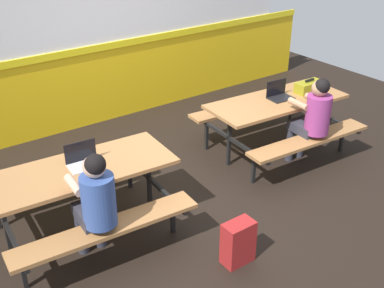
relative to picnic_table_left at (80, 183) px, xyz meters
The scene contains 10 objects.
ground_plane 1.53m from the picnic_table_left, ahead, with size 10.00×10.00×0.02m, color black.
accent_backdrop 2.86m from the picnic_table_left, 59.48° to the left, with size 8.00×0.14×2.60m.
picnic_table_left is the anchor object (origin of this frame).
picnic_table_right 2.82m from the picnic_table_left, ahead, with size 1.91×1.67×0.74m.
student_nearer 0.57m from the picnic_table_left, 99.02° to the right, with size 0.38×0.53×1.21m.
student_further 2.91m from the picnic_table_left, ahead, with size 0.38×0.53×1.21m.
laptop_silver 0.23m from the picnic_table_left, 23.29° to the left, with size 0.33×0.24×0.22m.
laptop_dark 2.90m from the picnic_table_left, ahead, with size 0.33×0.24×0.22m.
toolbox_grey 3.37m from the picnic_table_left, ahead, with size 0.40×0.18×0.18m.
backpack_dark 1.64m from the picnic_table_left, 53.22° to the right, with size 0.30×0.22×0.44m.
Camera 1 is at (-2.88, -3.98, 3.11)m, focal length 44.97 mm.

